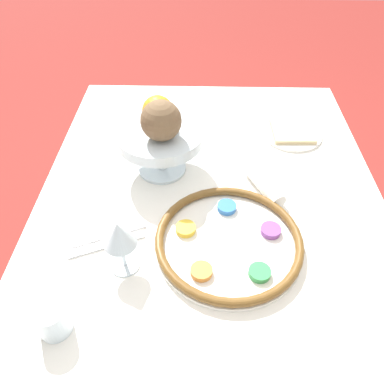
# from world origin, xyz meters

# --- Properties ---
(ground_plane) EXTENTS (8.00, 8.00, 0.00)m
(ground_plane) POSITION_xyz_m (0.00, 0.00, 0.00)
(ground_plane) COLOR maroon
(dining_table) EXTENTS (1.28, 0.89, 0.71)m
(dining_table) POSITION_xyz_m (0.00, 0.00, 0.36)
(dining_table) COLOR white
(dining_table) RESTS_ON ground_plane
(seder_plate) EXTENTS (0.33, 0.33, 0.03)m
(seder_plate) POSITION_xyz_m (-0.09, -0.04, 0.73)
(seder_plate) COLOR silver
(seder_plate) RESTS_ON dining_table
(wine_glass) EXTENTS (0.07, 0.07, 0.14)m
(wine_glass) POSITION_xyz_m (-0.16, 0.19, 0.81)
(wine_glass) COLOR silver
(wine_glass) RESTS_ON dining_table
(fruit_stand) EXTENTS (0.23, 0.23, 0.13)m
(fruit_stand) POSITION_xyz_m (0.17, 0.13, 0.82)
(fruit_stand) COLOR silver
(fruit_stand) RESTS_ON dining_table
(orange_fruit) EXTENTS (0.08, 0.08, 0.08)m
(orange_fruit) POSITION_xyz_m (0.20, 0.14, 0.88)
(orange_fruit) COLOR orange
(orange_fruit) RESTS_ON fruit_stand
(coconut) EXTENTS (0.10, 0.10, 0.10)m
(coconut) POSITION_xyz_m (0.14, 0.12, 0.89)
(coconut) COLOR brown
(coconut) RESTS_ON fruit_stand
(bread_plate) EXTENTS (0.18, 0.18, 0.02)m
(bread_plate) POSITION_xyz_m (0.34, -0.26, 0.72)
(bread_plate) COLOR silver
(bread_plate) RESTS_ON dining_table
(napkin_roll) EXTENTS (0.15, 0.10, 0.04)m
(napkin_roll) POSITION_xyz_m (0.09, -0.14, 0.73)
(napkin_roll) COLOR white
(napkin_roll) RESTS_ON dining_table
(cup_mid) EXTENTS (0.06, 0.06, 0.07)m
(cup_mid) POSITION_xyz_m (-0.30, 0.30, 0.75)
(cup_mid) COLOR silver
(cup_mid) RESTS_ON dining_table
(fork_left) EXTENTS (0.08, 0.17, 0.01)m
(fork_left) POSITION_xyz_m (-0.10, 0.24, 0.72)
(fork_left) COLOR silver
(fork_left) RESTS_ON dining_table
(fork_right) EXTENTS (0.09, 0.17, 0.01)m
(fork_right) POSITION_xyz_m (-0.07, 0.24, 0.72)
(fork_right) COLOR silver
(fork_right) RESTS_ON dining_table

